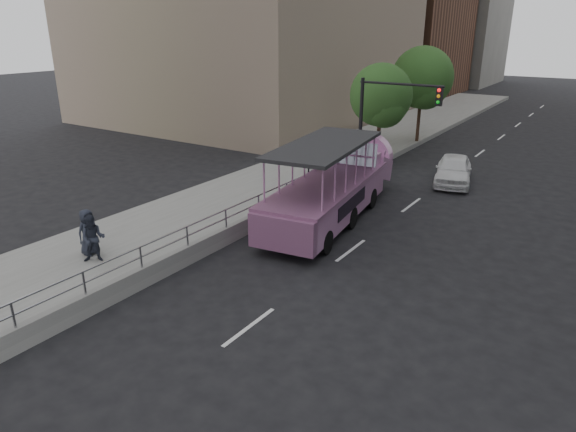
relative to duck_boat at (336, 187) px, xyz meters
The scene contains 13 objects.
ground 7.18m from the duck_boat, 79.64° to the right, with size 160.00×160.00×0.00m, color black.
sidewalk 5.52m from the duck_boat, 145.82° to the left, with size 5.50×80.00×0.30m, color #9E9E99.
kerb_wall 5.35m from the duck_boat, 110.44° to the right, with size 0.24×30.00×0.36m, color gray.
guardrail 5.29m from the duck_boat, 110.44° to the right, with size 0.07×22.00×0.71m.
duck_boat is the anchor object (origin of this frame).
car 7.99m from the duck_boat, 69.67° to the left, with size 1.72×4.26×1.45m, color white.
pedestrian_mid 9.86m from the duck_boat, 114.50° to the right, with size 0.78×0.61×1.61m, color #262A37.
pedestrian_far 9.90m from the duck_boat, 118.38° to the right, with size 0.79×0.51×1.61m, color #262A37.
parking_sign 1.67m from the duck_boat, 167.26° to the left, with size 0.15×0.62×2.77m.
traffic_signal 5.99m from the duck_boat, 94.47° to the left, with size 4.20×0.32×5.20m.
street_tree_near 9.55m from the duck_boat, 102.76° to the left, with size 3.52×3.52×5.72m.
street_tree_far 15.39m from the duck_boat, 96.97° to the left, with size 3.97×3.97×6.45m.
midrise_stone_b 59.56m from the duck_boat, 104.48° to the left, with size 16.00×14.00×20.00m, color gray.
Camera 1 is at (8.44, -11.34, 7.61)m, focal length 32.00 mm.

